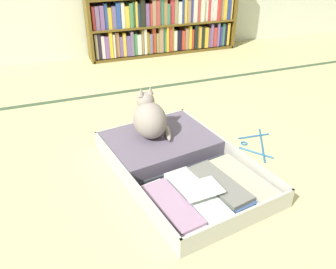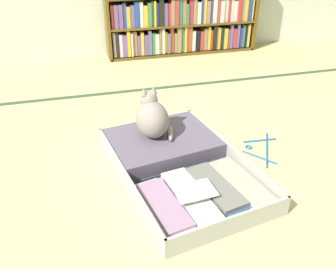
% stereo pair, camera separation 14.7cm
% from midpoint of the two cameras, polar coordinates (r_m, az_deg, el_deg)
% --- Properties ---
extents(ground_plane, '(10.00, 10.00, 0.00)m').
position_cam_midpoint_polar(ground_plane, '(1.74, 8.55, -10.24)').
color(ground_plane, tan).
extents(tatami_border, '(4.80, 0.05, 0.00)m').
position_cam_midpoint_polar(tatami_border, '(2.88, -2.24, 7.30)').
color(tatami_border, '#354B32').
rests_on(tatami_border, ground_plane).
extents(bookshelf, '(1.56, 0.22, 0.88)m').
position_cam_midpoint_polar(bookshelf, '(3.72, 3.64, 19.33)').
color(bookshelf, brown).
rests_on(bookshelf, ground_plane).
extents(open_suitcase, '(0.76, 1.04, 0.10)m').
position_cam_midpoint_polar(open_suitcase, '(1.90, 3.34, -4.36)').
color(open_suitcase, '#B6B7AA').
rests_on(open_suitcase, ground_plane).
extents(black_cat, '(0.24, 0.24, 0.28)m').
position_cam_midpoint_polar(black_cat, '(1.96, -0.49, 2.69)').
color(black_cat, gray).
rests_on(black_cat, open_suitcase).
extents(clothes_hanger, '(0.26, 0.34, 0.01)m').
position_cam_midpoint_polar(clothes_hanger, '(2.16, 16.70, -2.25)').
color(clothes_hanger, '#245C92').
rests_on(clothes_hanger, ground_plane).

